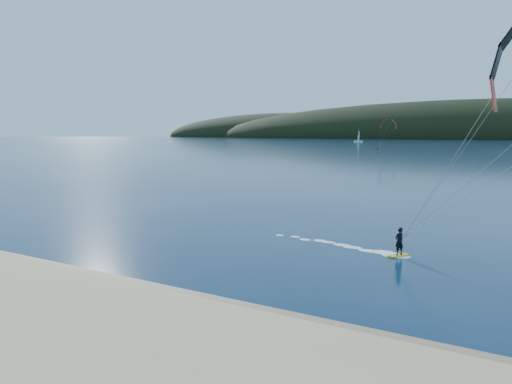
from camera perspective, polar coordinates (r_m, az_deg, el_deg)
ground at (r=23.94m, az=-22.97°, el=-13.92°), size 1800.00×1800.00×0.00m
wet_sand at (r=26.68m, az=-15.13°, el=-11.27°), size 220.00×2.50×0.10m
headland at (r=758.78m, az=28.73°, el=5.75°), size 1200.00×310.00×140.00m
kitesurfer_far at (r=214.26m, az=15.86°, el=7.63°), size 10.33×7.90×13.41m
sailboat at (r=437.39m, az=12.41°, el=6.11°), size 7.94×5.18×11.44m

